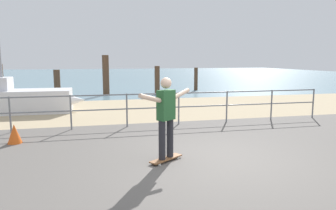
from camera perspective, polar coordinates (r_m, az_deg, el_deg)
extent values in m
cube|color=#605B56|center=(5.71, 11.84, -13.24)|extent=(24.00, 10.00, 0.04)
cube|color=tan|center=(13.16, -2.97, -0.66)|extent=(24.00, 6.00, 0.04)
cube|color=slate|center=(40.91, -9.99, 5.46)|extent=(72.00, 50.00, 0.04)
cylinder|color=slate|center=(9.82, -27.10, -1.65)|extent=(0.05, 0.05, 1.05)
cylinder|color=slate|center=(9.55, -17.47, -1.36)|extent=(0.05, 0.05, 1.05)
cylinder|color=slate|center=(9.56, -7.59, -1.02)|extent=(0.05, 0.05, 1.05)
cylinder|color=slate|center=(9.86, 1.98, -0.67)|extent=(0.05, 0.05, 1.05)
cylinder|color=slate|center=(10.40, 10.77, -0.33)|extent=(0.05, 0.05, 1.05)
cylinder|color=slate|center=(11.17, 18.52, -0.02)|extent=(0.05, 0.05, 1.05)
cylinder|color=slate|center=(12.11, 25.17, 0.25)|extent=(0.05, 0.05, 1.05)
cylinder|color=slate|center=(9.61, -2.75, 2.07)|extent=(11.53, 0.04, 0.04)
cylinder|color=slate|center=(9.67, -2.73, -0.54)|extent=(11.53, 0.04, 0.04)
cube|color=silver|center=(13.38, -26.83, 0.52)|extent=(4.42, 1.47, 0.90)
cone|color=silver|center=(12.99, -17.41, 0.84)|extent=(1.11, 0.78, 0.77)
cube|color=brown|center=(6.44, -0.35, -9.84)|extent=(0.77, 0.62, 0.02)
cylinder|color=silver|center=(6.70, 0.75, -9.47)|extent=(0.07, 0.06, 0.06)
cylinder|color=silver|center=(6.60, 1.82, -9.75)|extent=(0.07, 0.06, 0.06)
cylinder|color=silver|center=(6.31, -2.64, -10.64)|extent=(0.07, 0.06, 0.06)
cylinder|color=silver|center=(6.20, -1.56, -10.97)|extent=(0.07, 0.06, 0.06)
cylinder|color=#26262B|center=(6.41, 0.36, -6.08)|extent=(0.14, 0.14, 0.80)
cylinder|color=#26262B|center=(6.23, -1.10, -6.50)|extent=(0.14, 0.14, 0.80)
cube|color=#26592D|center=(6.18, -0.36, 0.00)|extent=(0.41, 0.37, 0.60)
sphere|color=beige|center=(6.13, -0.37, 4.07)|extent=(0.22, 0.22, 0.22)
cylinder|color=beige|center=(6.49, 2.27, 2.00)|extent=(0.50, 0.39, 0.23)
cylinder|color=beige|center=(5.83, -3.30, 1.25)|extent=(0.50, 0.39, 0.23)
cylinder|color=#513826|center=(20.30, -28.44, 4.11)|extent=(0.30, 0.30, 1.80)
cylinder|color=#513826|center=(20.71, -19.77, 4.19)|extent=(0.39, 0.39, 1.42)
cylinder|color=#513826|center=(18.39, -11.39, 5.42)|extent=(0.38, 0.38, 2.31)
cylinder|color=#513826|center=(18.31, -2.01, 4.58)|extent=(0.30, 0.30, 1.68)
cylinder|color=#513826|center=(20.69, 5.16, 4.79)|extent=(0.24, 0.24, 1.52)
cone|color=#E55919|center=(8.58, -26.44, -4.84)|extent=(0.36, 0.36, 0.50)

